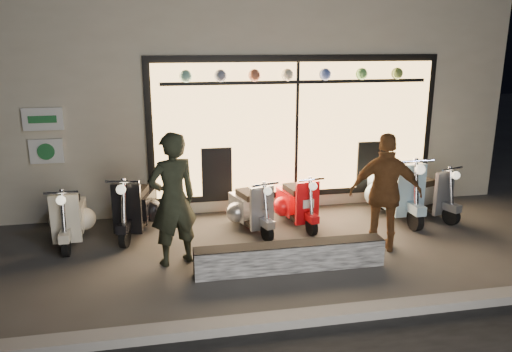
{
  "coord_description": "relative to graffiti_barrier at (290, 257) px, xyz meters",
  "views": [
    {
      "loc": [
        -1.69,
        -6.87,
        3.13
      ],
      "look_at": [
        -0.22,
        0.6,
        1.05
      ],
      "focal_mm": 35.0,
      "sensor_mm": 36.0,
      "label": 1
    }
  ],
  "objects": [
    {
      "name": "scooter_black",
      "position": [
        -2.15,
        1.99,
        0.21
      ],
      "size": [
        0.68,
        1.43,
        1.02
      ],
      "rotation": [
        0.0,
        0.0,
        -0.24
      ],
      "color": "black",
      "rests_on": "ground"
    },
    {
      "name": "man",
      "position": [
        -1.57,
        0.55,
        0.76
      ],
      "size": [
        0.82,
        0.68,
        1.93
      ],
      "primitive_type": "imported",
      "rotation": [
        0.0,
        0.0,
        3.51
      ],
      "color": "black",
      "rests_on": "ground"
    },
    {
      "name": "graffiti_barrier",
      "position": [
        0.0,
        0.0,
        0.0
      ],
      "size": [
        2.69,
        0.28,
        0.4
      ],
      "primitive_type": "cube",
      "color": "black",
      "rests_on": "ground"
    },
    {
      "name": "scooter_grey",
      "position": [
        2.99,
        1.85,
        0.19
      ],
      "size": [
        0.73,
        1.35,
        0.97
      ],
      "rotation": [
        0.0,
        0.0,
        0.34
      ],
      "color": "black",
      "rests_on": "ground"
    },
    {
      "name": "woman",
      "position": [
        1.58,
        0.42,
        0.71
      ],
      "size": [
        1.15,
        0.77,
        1.82
      ],
      "primitive_type": "imported",
      "rotation": [
        0.0,
        0.0,
        2.8
      ],
      "color": "brown",
      "rests_on": "ground"
    },
    {
      "name": "scooter_blue",
      "position": [
        2.45,
        1.9,
        0.27
      ],
      "size": [
        0.53,
        1.61,
        1.16
      ],
      "rotation": [
        0.0,
        0.0,
        0.03
      ],
      "color": "black",
      "rests_on": "ground"
    },
    {
      "name": "scooter_red",
      "position": [
        0.58,
        1.85,
        0.17
      ],
      "size": [
        0.54,
        1.29,
        0.92
      ],
      "rotation": [
        0.0,
        0.0,
        0.15
      ],
      "color": "black",
      "rests_on": "ground"
    },
    {
      "name": "ground",
      "position": [
        -0.02,
        0.65,
        -0.2
      ],
      "size": [
        40.0,
        40.0,
        0.0
      ],
      "primitive_type": "plane",
      "color": "#383533",
      "rests_on": "ground"
    },
    {
      "name": "scooter_silver",
      "position": [
        -0.27,
        1.72,
        0.17
      ],
      "size": [
        0.63,
        1.28,
        0.91
      ],
      "rotation": [
        0.0,
        0.0,
        0.27
      ],
      "color": "black",
      "rests_on": "ground"
    },
    {
      "name": "kerb",
      "position": [
        -0.02,
        -1.35,
        -0.14
      ],
      "size": [
        40.0,
        0.25,
        0.12
      ],
      "primitive_type": "cube",
      "color": "slate",
      "rests_on": "ground"
    },
    {
      "name": "scooter_cream",
      "position": [
        -3.18,
        1.78,
        0.18
      ],
      "size": [
        0.43,
        1.33,
        0.95
      ],
      "rotation": [
        0.0,
        0.0,
        0.02
      ],
      "color": "black",
      "rests_on": "ground"
    },
    {
      "name": "shop_building",
      "position": [
        -0.01,
        5.63,
        1.9
      ],
      "size": [
        10.2,
        6.23,
        4.2
      ],
      "color": "beige",
      "rests_on": "ground"
    }
  ]
}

